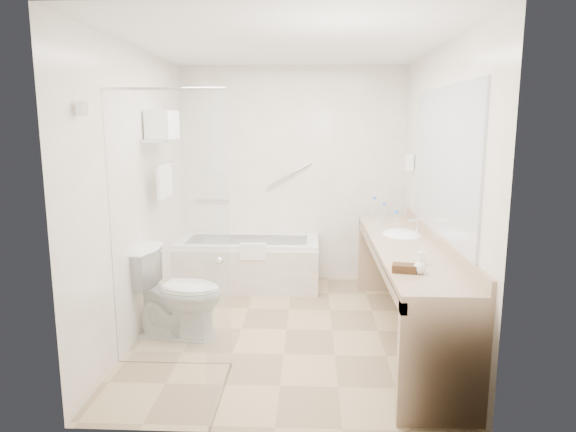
{
  "coord_description": "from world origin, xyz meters",
  "views": [
    {
      "loc": [
        0.21,
        -4.42,
        1.86
      ],
      "look_at": [
        0.0,
        0.3,
        1.0
      ],
      "focal_mm": 32.0,
      "sensor_mm": 36.0,
      "label": 1
    }
  ],
  "objects_px": {
    "bathtub": "(248,263)",
    "toilet": "(177,293)",
    "amenity_basket": "(404,268)",
    "water_bottle_left": "(396,222)",
    "vanity_counter": "(405,268)"
  },
  "relations": [
    {
      "from": "bathtub",
      "to": "vanity_counter",
      "type": "distance_m",
      "value": 2.09
    },
    {
      "from": "vanity_counter",
      "to": "water_bottle_left",
      "type": "relative_size",
      "value": 12.99
    },
    {
      "from": "bathtub",
      "to": "toilet",
      "type": "distance_m",
      "value": 1.49
    },
    {
      "from": "bathtub",
      "to": "water_bottle_left",
      "type": "distance_m",
      "value": 1.89
    },
    {
      "from": "toilet",
      "to": "water_bottle_left",
      "type": "relative_size",
      "value": 3.88
    },
    {
      "from": "amenity_basket",
      "to": "vanity_counter",
      "type": "bearing_deg",
      "value": 78.67
    },
    {
      "from": "toilet",
      "to": "amenity_basket",
      "type": "bearing_deg",
      "value": -104.97
    },
    {
      "from": "bathtub",
      "to": "toilet",
      "type": "relative_size",
      "value": 1.98
    },
    {
      "from": "bathtub",
      "to": "vanity_counter",
      "type": "xyz_separation_m",
      "value": [
        1.52,
        -1.39,
        0.36
      ]
    },
    {
      "from": "vanity_counter",
      "to": "bathtub",
      "type": "bearing_deg",
      "value": 137.65
    },
    {
      "from": "bathtub",
      "to": "vanity_counter",
      "type": "relative_size",
      "value": 0.59
    },
    {
      "from": "toilet",
      "to": "amenity_basket",
      "type": "relative_size",
      "value": 4.94
    },
    {
      "from": "toilet",
      "to": "bathtub",
      "type": "bearing_deg",
      "value": -8.38
    },
    {
      "from": "vanity_counter",
      "to": "amenity_basket",
      "type": "height_order",
      "value": "vanity_counter"
    },
    {
      "from": "bathtub",
      "to": "water_bottle_left",
      "type": "bearing_deg",
      "value": -31.46
    }
  ]
}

